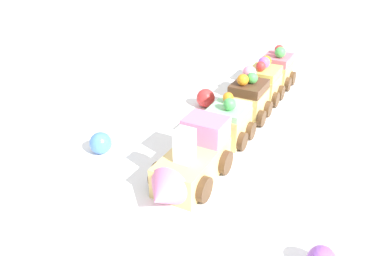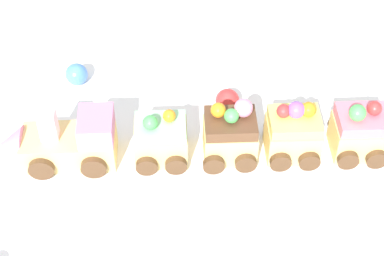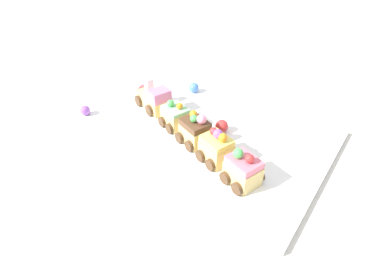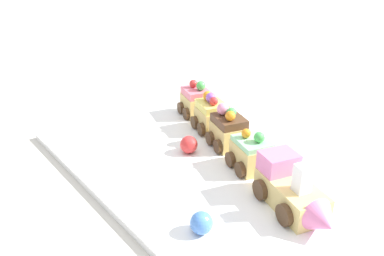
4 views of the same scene
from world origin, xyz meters
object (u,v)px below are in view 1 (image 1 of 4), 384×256
(gumball_red, at_px, (206,98))
(cake_car_mint, at_px, (228,123))
(gumball_blue, at_px, (101,143))
(cake_train_locomotive, at_px, (189,164))
(cake_car_chocolate, at_px, (248,99))
(cake_car_strawberry, at_px, (276,70))
(cake_car_lemon, at_px, (263,84))

(gumball_red, bearing_deg, cake_car_mint, 23.90)
(gumball_blue, bearing_deg, cake_train_locomotive, 70.69)
(cake_train_locomotive, height_order, cake_car_chocolate, cake_car_chocolate)
(cake_car_strawberry, bearing_deg, cake_train_locomotive, -0.03)
(cake_car_mint, bearing_deg, cake_car_strawberry, 179.96)
(cake_car_mint, distance_m, cake_car_strawberry, 0.23)
(cake_car_chocolate, distance_m, cake_car_strawberry, 0.15)
(gumball_red, bearing_deg, cake_train_locomotive, 2.90)
(cake_car_mint, bearing_deg, cake_car_chocolate, -179.73)
(cake_car_chocolate, bearing_deg, cake_car_lemon, 179.88)
(cake_car_lemon, xyz_separation_m, cake_car_strawberry, (-0.07, 0.02, -0.00))
(cake_car_mint, bearing_deg, gumball_blue, -50.57)
(cake_car_mint, distance_m, gumball_red, 0.11)
(cake_train_locomotive, height_order, cake_car_strawberry, cake_car_strawberry)
(cake_car_strawberry, distance_m, gumball_blue, 0.37)
(cake_car_chocolate, relative_size, cake_car_lemon, 1.00)
(cake_car_strawberry, relative_size, gumball_blue, 2.71)
(cake_car_mint, distance_m, cake_car_chocolate, 0.08)
(gumball_blue, bearing_deg, cake_car_mint, 111.72)
(cake_car_lemon, relative_size, gumball_blue, 2.71)
(cake_train_locomotive, distance_m, cake_car_strawberry, 0.35)
(cake_car_mint, distance_m, cake_car_lemon, 0.15)
(cake_car_lemon, bearing_deg, gumball_blue, -26.89)
(cake_car_strawberry, bearing_deg, cake_car_chocolate, -0.21)
(cake_train_locomotive, relative_size, gumball_blue, 4.93)
(cake_car_chocolate, distance_m, cake_car_lemon, 0.07)
(cake_car_mint, xyz_separation_m, cake_car_chocolate, (-0.08, 0.02, 0.00))
(cake_car_strawberry, bearing_deg, gumball_red, -26.78)
(cake_car_mint, xyz_separation_m, cake_car_strawberry, (-0.22, 0.07, 0.00))
(cake_car_strawberry, xyz_separation_m, gumball_red, (0.12, -0.12, -0.01))
(cake_car_chocolate, relative_size, gumball_blue, 2.71)
(cake_train_locomotive, relative_size, cake_car_mint, 1.82)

